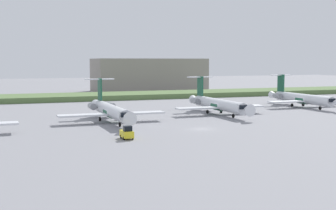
{
  "coord_description": "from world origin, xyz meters",
  "views": [
    {
      "loc": [
        -36.84,
        -80.01,
        13.07
      ],
      "look_at": [
        0.0,
        18.52,
        3.0
      ],
      "focal_mm": 49.3,
      "sensor_mm": 36.0,
      "label": 1
    }
  ],
  "objects_px": {
    "regional_jet_second": "(110,110)",
    "regional_jet_fourth": "(302,98)",
    "regional_jet_third": "(218,104)",
    "baggage_tug": "(127,133)"
  },
  "relations": [
    {
      "from": "regional_jet_second",
      "to": "regional_jet_fourth",
      "type": "distance_m",
      "value": 59.87
    },
    {
      "from": "regional_jet_third",
      "to": "regional_jet_fourth",
      "type": "height_order",
      "value": "same"
    },
    {
      "from": "regional_jet_second",
      "to": "baggage_tug",
      "type": "relative_size",
      "value": 9.69
    },
    {
      "from": "regional_jet_third",
      "to": "baggage_tug",
      "type": "bearing_deg",
      "value": -138.16
    },
    {
      "from": "regional_jet_third",
      "to": "baggage_tug",
      "type": "distance_m",
      "value": 41.32
    },
    {
      "from": "regional_jet_second",
      "to": "regional_jet_third",
      "type": "height_order",
      "value": "same"
    },
    {
      "from": "regional_jet_fourth",
      "to": "regional_jet_third",
      "type": "bearing_deg",
      "value": -166.26
    },
    {
      "from": "regional_jet_second",
      "to": "regional_jet_third",
      "type": "relative_size",
      "value": 1.0
    },
    {
      "from": "regional_jet_second",
      "to": "baggage_tug",
      "type": "bearing_deg",
      "value": -96.47
    },
    {
      "from": "regional_jet_fourth",
      "to": "baggage_tug",
      "type": "height_order",
      "value": "regional_jet_fourth"
    }
  ]
}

